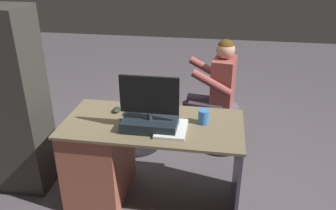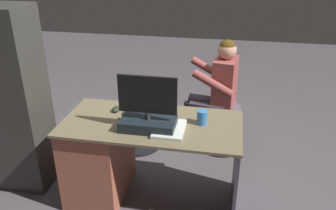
{
  "view_description": "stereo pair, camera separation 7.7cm",
  "coord_description": "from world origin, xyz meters",
  "px_view_note": "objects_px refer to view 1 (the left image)",
  "views": [
    {
      "loc": [
        -0.49,
        2.74,
        1.96
      ],
      "look_at": [
        -0.06,
        0.06,
        0.69
      ],
      "focal_mm": 37.02,
      "sensor_mm": 36.0,
      "label": 1
    },
    {
      "loc": [
        -0.56,
        2.73,
        1.96
      ],
      "look_at": [
        -0.06,
        0.06,
        0.69
      ],
      "focal_mm": 37.02,
      "sensor_mm": 36.0,
      "label": 2
    }
  ],
  "objects_px": {
    "keyboard": "(151,113)",
    "cup": "(204,117)",
    "computer_mouse": "(117,110)",
    "monitor": "(149,115)",
    "tv_remote": "(124,124)",
    "person": "(215,86)",
    "desk": "(110,155)",
    "office_chair_teddy": "(136,124)",
    "teddy_bear": "(135,92)",
    "visitor_chair": "(220,124)"
  },
  "relations": [
    {
      "from": "keyboard",
      "to": "cup",
      "type": "distance_m",
      "value": 0.44
    },
    {
      "from": "computer_mouse",
      "to": "monitor",
      "type": "bearing_deg",
      "value": 143.62
    },
    {
      "from": "tv_remote",
      "to": "person",
      "type": "bearing_deg",
      "value": -144.38
    },
    {
      "from": "desk",
      "to": "monitor",
      "type": "xyz_separation_m",
      "value": [
        -0.36,
        0.1,
        0.45
      ]
    },
    {
      "from": "tv_remote",
      "to": "office_chair_teddy",
      "type": "relative_size",
      "value": 0.3
    },
    {
      "from": "monitor",
      "to": "office_chair_teddy",
      "type": "bearing_deg",
      "value": -68.84
    },
    {
      "from": "tv_remote",
      "to": "monitor",
      "type": "bearing_deg",
      "value": 153.0
    },
    {
      "from": "cup",
      "to": "desk",
      "type": "bearing_deg",
      "value": 3.98
    },
    {
      "from": "computer_mouse",
      "to": "teddy_bear",
      "type": "relative_size",
      "value": 0.3
    },
    {
      "from": "keyboard",
      "to": "desk",
      "type": "bearing_deg",
      "value": 23.2
    },
    {
      "from": "monitor",
      "to": "cup",
      "type": "xyz_separation_m",
      "value": [
        -0.39,
        -0.15,
        -0.06
      ]
    },
    {
      "from": "tv_remote",
      "to": "visitor_chair",
      "type": "distance_m",
      "value": 1.32
    },
    {
      "from": "office_chair_teddy",
      "to": "teddy_bear",
      "type": "xyz_separation_m",
      "value": [
        -0.0,
        -0.01,
        0.36
      ]
    },
    {
      "from": "desk",
      "to": "computer_mouse",
      "type": "xyz_separation_m",
      "value": [
        -0.04,
        -0.14,
        0.36
      ]
    },
    {
      "from": "keyboard",
      "to": "tv_remote",
      "type": "height_order",
      "value": "keyboard"
    },
    {
      "from": "computer_mouse",
      "to": "tv_remote",
      "type": "relative_size",
      "value": 0.64
    },
    {
      "from": "visitor_chair",
      "to": "office_chair_teddy",
      "type": "bearing_deg",
      "value": 8.8
    },
    {
      "from": "desk",
      "to": "keyboard",
      "type": "xyz_separation_m",
      "value": [
        -0.32,
        -0.14,
        0.35
      ]
    },
    {
      "from": "monitor",
      "to": "tv_remote",
      "type": "distance_m",
      "value": 0.23
    },
    {
      "from": "computer_mouse",
      "to": "visitor_chair",
      "type": "distance_m",
      "value": 1.25
    },
    {
      "from": "visitor_chair",
      "to": "computer_mouse",
      "type": "bearing_deg",
      "value": 42.87
    },
    {
      "from": "desk",
      "to": "cup",
      "type": "xyz_separation_m",
      "value": [
        -0.75,
        -0.05,
        0.39
      ]
    },
    {
      "from": "desk",
      "to": "tv_remote",
      "type": "xyz_separation_m",
      "value": [
        -0.16,
        0.08,
        0.35
      ]
    },
    {
      "from": "desk",
      "to": "cup",
      "type": "bearing_deg",
      "value": -176.02
    },
    {
      "from": "keyboard",
      "to": "person",
      "type": "xyz_separation_m",
      "value": [
        -0.48,
        -0.78,
        -0.05
      ]
    },
    {
      "from": "visitor_chair",
      "to": "cup",
      "type": "bearing_deg",
      "value": 81.12
    },
    {
      "from": "desk",
      "to": "computer_mouse",
      "type": "relative_size",
      "value": 14.33
    },
    {
      "from": "monitor",
      "to": "office_chair_teddy",
      "type": "height_order",
      "value": "monitor"
    },
    {
      "from": "office_chair_teddy",
      "to": "computer_mouse",
      "type": "bearing_deg",
      "value": 91.82
    },
    {
      "from": "tv_remote",
      "to": "teddy_bear",
      "type": "xyz_separation_m",
      "value": [
        0.14,
        -0.88,
        -0.11
      ]
    },
    {
      "from": "desk",
      "to": "monitor",
      "type": "height_order",
      "value": "monitor"
    },
    {
      "from": "tv_remote",
      "to": "visitor_chair",
      "type": "height_order",
      "value": "tv_remote"
    },
    {
      "from": "desk",
      "to": "computer_mouse",
      "type": "height_order",
      "value": "computer_mouse"
    },
    {
      "from": "desk",
      "to": "monitor",
      "type": "relative_size",
      "value": 3.22
    },
    {
      "from": "visitor_chair",
      "to": "person",
      "type": "distance_m",
      "value": 0.42
    },
    {
      "from": "desk",
      "to": "person",
      "type": "relative_size",
      "value": 1.19
    },
    {
      "from": "desk",
      "to": "person",
      "type": "xyz_separation_m",
      "value": [
        -0.8,
        -0.91,
        0.3
      ]
    },
    {
      "from": "desk",
      "to": "tv_remote",
      "type": "distance_m",
      "value": 0.39
    },
    {
      "from": "keyboard",
      "to": "cup",
      "type": "height_order",
      "value": "cup"
    },
    {
      "from": "computer_mouse",
      "to": "cup",
      "type": "relative_size",
      "value": 0.89
    },
    {
      "from": "tv_remote",
      "to": "person",
      "type": "height_order",
      "value": "person"
    },
    {
      "from": "desk",
      "to": "office_chair_teddy",
      "type": "xyz_separation_m",
      "value": [
        -0.02,
        -0.79,
        -0.13
      ]
    },
    {
      "from": "person",
      "to": "teddy_bear",
      "type": "bearing_deg",
      "value": 8.01
    },
    {
      "from": "desk",
      "to": "teddy_bear",
      "type": "distance_m",
      "value": 0.84
    },
    {
      "from": "office_chair_teddy",
      "to": "person",
      "type": "xyz_separation_m",
      "value": [
        -0.79,
        -0.12,
        0.42
      ]
    },
    {
      "from": "keyboard",
      "to": "cup",
      "type": "relative_size",
      "value": 3.88
    },
    {
      "from": "keyboard",
      "to": "visitor_chair",
      "type": "bearing_deg",
      "value": -125.47
    },
    {
      "from": "monitor",
      "to": "person",
      "type": "relative_size",
      "value": 0.37
    },
    {
      "from": "person",
      "to": "cup",
      "type": "bearing_deg",
      "value": 86.26
    },
    {
      "from": "office_chair_teddy",
      "to": "keyboard",
      "type": "bearing_deg",
      "value": 115.11
    }
  ]
}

